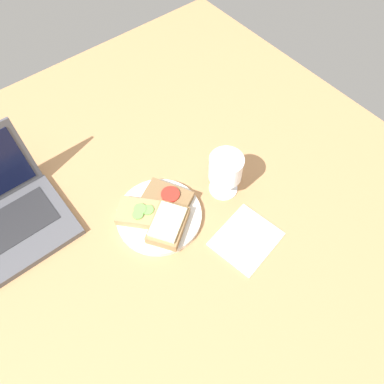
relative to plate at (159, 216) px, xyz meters
The scene contains 7 objects.
wooden_table 2.82cm from the plate, 52.15° to the right, with size 140.00×140.00×3.00cm, color #B27F51.
plate is the anchor object (origin of this frame).
sandwich_with_tomato 4.85cm from the plate, 24.50° to the left, with size 12.18×13.85×2.50cm.
sandwich_with_cucumber 4.85cm from the plate, 145.18° to the left, with size 12.66×12.89×2.77cm.
sandwich_with_cheese 5.05cm from the plate, 95.01° to the right, with size 13.47×12.56×3.44cm.
wine_glass 19.99cm from the plate, 11.25° to the right, with size 8.36×8.36×12.48cm.
napkin 22.05cm from the plate, 54.87° to the right, with size 14.75×12.71×0.40cm, color white.
Camera 1 is at (-22.97, -38.91, 84.93)cm, focal length 35.00 mm.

